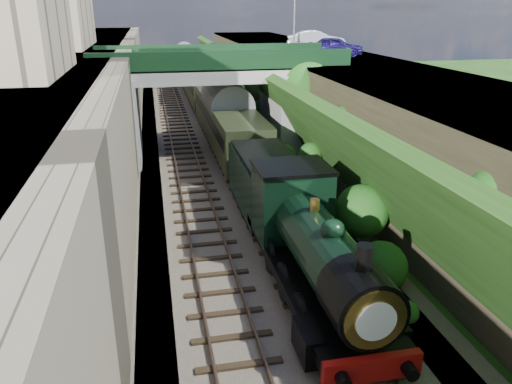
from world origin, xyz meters
TOP-DOWN VIEW (x-y plane):
  - trackbed at (0.00, 20.00)m, footprint 10.00×90.00m
  - retaining_wall at (-5.50, 20.00)m, footprint 1.00×90.00m
  - street_plateau_left at (-9.00, 20.00)m, footprint 6.00×90.00m
  - street_plateau_right at (9.50, 20.00)m, footprint 8.00×90.00m
  - embankment_slope at (4.92, 20.85)m, footprint 4.72×91.59m
  - track_left at (-2.00, 20.00)m, footprint 2.50×90.00m
  - track_right at (1.20, 20.00)m, footprint 2.50×90.00m
  - road_bridge at (0.94, 24.00)m, footprint 16.00×6.40m
  - building_far at (-10.50, 30.00)m, footprint 5.00×10.00m
  - building_near at (-9.50, 14.00)m, footprint 4.00×8.00m
  - tree at (5.91, 21.71)m, footprint 3.60×3.80m
  - lamppost at (7.74, 31.31)m, footprint 0.87×0.15m
  - car_blue at (9.77, 27.18)m, footprint 4.38×2.98m
  - car_silver at (10.03, 32.64)m, footprint 5.11×2.64m
  - locomotive at (1.20, 5.29)m, footprint 3.10×10.22m
  - tender at (1.20, 12.66)m, footprint 2.70×6.00m
  - coach_front at (1.20, 25.26)m, footprint 2.90×18.00m
  - coach_middle at (1.20, 44.06)m, footprint 2.90×18.00m
  - coach_rear at (1.20, 62.86)m, footprint 2.90×18.00m

SIDE VIEW (x-z plane):
  - trackbed at x=0.00m, z-range 0.00..0.20m
  - track_left at x=-2.00m, z-range 0.15..0.35m
  - track_right at x=1.20m, z-range 0.15..0.35m
  - tender at x=1.20m, z-range 0.09..3.14m
  - locomotive at x=1.20m, z-range -0.02..3.81m
  - coach_front at x=1.20m, z-range 0.20..3.90m
  - coach_middle at x=1.20m, z-range 0.20..3.90m
  - coach_rear at x=1.20m, z-range 0.20..3.90m
  - embankment_slope at x=4.92m, z-range -0.59..5.87m
  - street_plateau_right at x=9.50m, z-range 0.00..6.25m
  - retaining_wall at x=-5.50m, z-range 0.00..7.00m
  - street_plateau_left at x=-9.00m, z-range 0.00..7.00m
  - road_bridge at x=0.94m, z-range 0.45..7.70m
  - tree at x=5.91m, z-range 1.35..7.95m
  - car_blue at x=9.77m, z-range 6.25..7.63m
  - car_silver at x=10.03m, z-range 6.25..7.85m
  - building_near at x=-9.50m, z-range 7.00..11.00m
  - lamppost at x=7.74m, z-range 6.57..12.57m
  - building_far at x=-10.50m, z-range 7.00..13.00m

